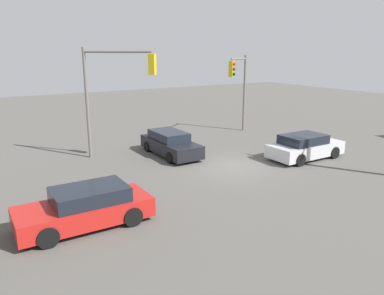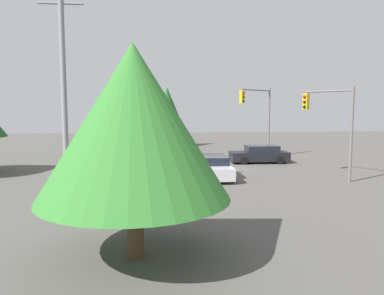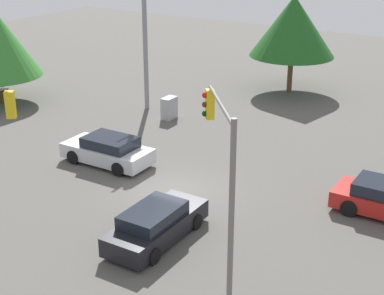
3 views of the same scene
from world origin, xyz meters
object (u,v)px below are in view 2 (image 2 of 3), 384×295
at_px(traffic_signal_main, 331,116).
at_px(electrical_cabinet, 94,173).
at_px(sedan_dark, 260,154).
at_px(sedan_silver, 213,167).
at_px(traffic_signal_cross, 259,109).
at_px(sedan_red, 174,146).

xyz_separation_m(traffic_signal_main, electrical_cabinet, (14.40, 0.31, -3.24)).
height_order(sedan_dark, traffic_signal_main, traffic_signal_main).
bearing_deg(traffic_signal_main, sedan_silver, 49.60).
bearing_deg(traffic_signal_cross, traffic_signal_main, 60.21).
bearing_deg(sedan_silver, sedan_red, -82.06).
relative_size(sedan_silver, sedan_red, 0.98).
relative_size(sedan_dark, sedan_silver, 1.03).
relative_size(sedan_red, traffic_signal_main, 0.81).
relative_size(sedan_red, traffic_signal_cross, 0.74).
bearing_deg(electrical_cabinet, sedan_dark, -148.27).
relative_size(sedan_silver, electrical_cabinet, 3.43).
xyz_separation_m(sedan_dark, sedan_red, (6.58, -6.99, 0.01)).
relative_size(sedan_silver, traffic_signal_cross, 0.73).
bearing_deg(traffic_signal_main, sedan_dark, -14.24).
height_order(sedan_silver, traffic_signal_main, traffic_signal_main).
bearing_deg(sedan_dark, traffic_signal_main, -160.95).
height_order(sedan_dark, traffic_signal_cross, traffic_signal_cross).
bearing_deg(sedan_silver, electrical_cabinet, 9.54).
xyz_separation_m(traffic_signal_main, traffic_signal_cross, (1.73, -10.20, 0.39)).
relative_size(sedan_dark, traffic_signal_cross, 0.75).
distance_m(traffic_signal_cross, electrical_cabinet, 16.85).
distance_m(sedan_dark, electrical_cabinet, 14.05).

